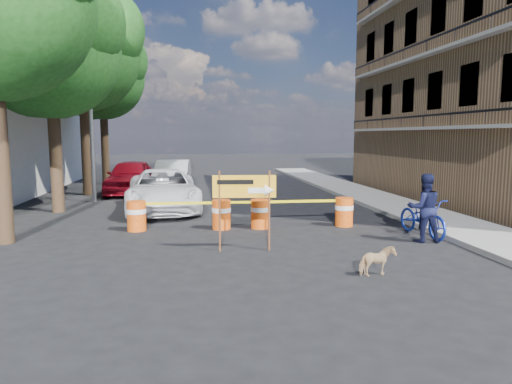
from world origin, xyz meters
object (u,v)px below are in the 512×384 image
object	(u,v)px
suv_white	(163,190)
detour_sign	(253,192)
barrel_mid_left	(221,214)
bicycle	(423,199)
barrel_mid_right	(260,213)
sedan_silver	(173,175)
sedan_red	(131,177)
barrel_far_right	(344,211)
dog	(377,261)
pedestrian	(424,208)
barrel_far_left	(137,215)

from	to	relation	value
suv_white	detour_sign	bearing A→B (deg)	-72.83
barrel_mid_left	bicycle	xyz separation A→B (m)	(5.59, -1.81, 0.59)
barrel_mid_right	detour_sign	bearing A→B (deg)	-102.23
suv_white	sedan_silver	world-z (taller)	sedan_silver
sedan_red	barrel_mid_right	bearing A→B (deg)	-58.62
barrel_mid_left	barrel_far_right	distance (m)	3.87
suv_white	barrel_mid_right	bearing A→B (deg)	-54.76
barrel_far_right	dog	bearing A→B (deg)	-101.74
pedestrian	sedan_silver	size ratio (longest dim) A/B	0.39
suv_white	pedestrian	bearing A→B (deg)	-44.91
detour_sign	sedan_red	size ratio (longest dim) A/B	0.41
sedan_silver	barrel_mid_left	bearing A→B (deg)	-76.82
pedestrian	bicycle	xyz separation A→B (m)	(0.30, 0.64, 0.13)
bicycle	barrel_far_right	bearing A→B (deg)	128.61
suv_white	sedan_silver	distance (m)	6.47
bicycle	suv_white	distance (m)	9.40
barrel_mid_right	sedan_red	world-z (taller)	sedan_red
barrel_mid_left	barrel_mid_right	distance (m)	1.19
barrel_far_left	barrel_far_right	xyz separation A→B (m)	(6.42, -0.21, 0.00)
barrel_far_right	bicycle	world-z (taller)	bicycle
detour_sign	dog	distance (m)	3.46
sedan_silver	dog	bearing A→B (deg)	-70.15
detour_sign	suv_white	size ratio (longest dim) A/B	0.36
barrel_far_right	suv_white	xyz separation A→B (m)	(-5.83, 3.87, 0.31)
suv_white	sedan_red	bearing A→B (deg)	104.75
pedestrian	sedan_silver	world-z (taller)	pedestrian
barrel_far_left	bicycle	bearing A→B (deg)	-13.41
barrel_mid_right	pedestrian	world-z (taller)	pedestrian
barrel_mid_left	suv_white	world-z (taller)	suv_white
dog	barrel_mid_right	bearing A→B (deg)	6.40
detour_sign	dog	bearing A→B (deg)	-42.22
detour_sign	dog	world-z (taller)	detour_sign
dog	suv_white	size ratio (longest dim) A/B	0.13
barrel_mid_left	dog	size ratio (longest dim) A/B	1.22
barrel_far_left	sedan_red	bearing A→B (deg)	98.01
detour_sign	sedan_red	xyz separation A→B (m)	(-4.42, 11.99, -0.64)
sedan_red	sedan_silver	distance (m)	2.25
detour_sign	sedan_silver	size ratio (longest dim) A/B	0.42
barrel_far_right	sedan_silver	distance (m)	11.81
barrel_mid_left	dog	xyz separation A→B (m)	(2.82, -5.16, -0.16)
barrel_mid_left	sedan_red	world-z (taller)	sedan_red
bicycle	sedan_red	xyz separation A→B (m)	(-9.41, 11.04, -0.22)
barrel_mid_left	dog	world-z (taller)	barrel_mid_left
barrel_far_right	sedan_red	size ratio (longest dim) A/B	0.18
pedestrian	suv_white	size ratio (longest dim) A/B	0.33
barrel_mid_right	bicycle	xyz separation A→B (m)	(4.40, -1.77, 0.59)
barrel_mid_right	suv_white	distance (m)	4.97
barrel_far_right	dog	world-z (taller)	barrel_far_right
barrel_far_left	pedestrian	bearing A→B (deg)	-18.22
suv_white	sedan_red	size ratio (longest dim) A/B	1.15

